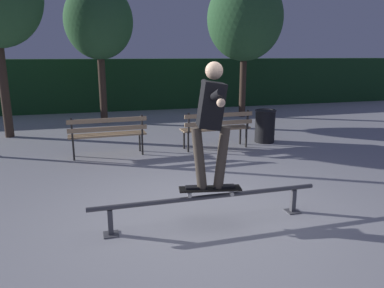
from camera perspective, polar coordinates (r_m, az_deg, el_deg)
ground_plane at (r=4.95m, az=1.85°, el=-11.28°), size 90.00×90.00×0.00m
hedge_backdrop at (r=14.68m, az=-10.46°, el=9.18°), size 24.00×1.20×1.94m
grind_rail at (r=4.68m, az=2.54°, el=-8.85°), size 2.98×0.18×0.38m
skateboard at (r=4.63m, az=2.85°, el=-7.05°), size 0.80×0.33×0.09m
skateboarder at (r=4.38m, az=3.03°, el=4.46°), size 0.63×1.39×1.56m
park_bench_leftmost at (r=7.80m, az=-13.05°, el=1.89°), size 1.61×0.48×0.88m
park_bench_left_center at (r=8.26m, az=3.91°, el=2.86°), size 1.61×0.48×0.88m
tree_far_right at (r=12.77m, az=8.28°, el=18.79°), size 2.49×2.49×4.62m
tree_behind_benches at (r=11.77m, az=-14.37°, el=18.00°), size 2.03×2.03×4.18m
trash_can at (r=9.10m, az=11.34°, el=2.85°), size 0.52×0.52×0.80m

